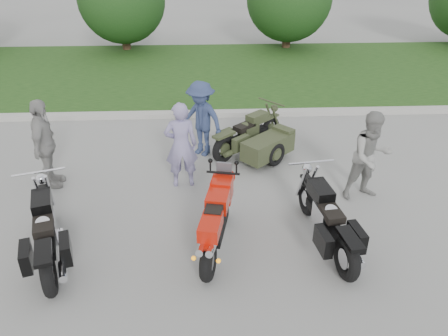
{
  "coord_description": "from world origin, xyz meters",
  "views": [
    {
      "loc": [
        0.34,
        -5.86,
        4.89
      ],
      "look_at": [
        0.68,
        1.45,
        0.8
      ],
      "focal_mm": 35.0,
      "sensor_mm": 36.0,
      "label": 1
    }
  ],
  "objects_px": {
    "cruiser_left": "(47,235)",
    "person_denim": "(201,119)",
    "cruiser_right": "(328,222)",
    "cruiser_sidecar": "(259,142)",
    "person_stripe": "(181,145)",
    "sportbike_red": "(216,220)",
    "person_grey": "(371,156)",
    "person_back": "(45,145)"
  },
  "relations": [
    {
      "from": "cruiser_left",
      "to": "person_stripe",
      "type": "height_order",
      "value": "person_stripe"
    },
    {
      "from": "person_grey",
      "to": "person_stripe",
      "type": "bearing_deg",
      "value": 158.27
    },
    {
      "from": "person_denim",
      "to": "person_back",
      "type": "distance_m",
      "value": 3.46
    },
    {
      "from": "cruiser_left",
      "to": "person_denim",
      "type": "height_order",
      "value": "person_denim"
    },
    {
      "from": "person_stripe",
      "to": "cruiser_right",
      "type": "bearing_deg",
      "value": 133.44
    },
    {
      "from": "cruiser_sidecar",
      "to": "person_back",
      "type": "relative_size",
      "value": 1.07
    },
    {
      "from": "sportbike_red",
      "to": "cruiser_right",
      "type": "distance_m",
      "value": 1.9
    },
    {
      "from": "person_stripe",
      "to": "person_denim",
      "type": "distance_m",
      "value": 1.49
    },
    {
      "from": "cruiser_left",
      "to": "person_denim",
      "type": "relative_size",
      "value": 1.35
    },
    {
      "from": "cruiser_right",
      "to": "person_denim",
      "type": "xyz_separation_m",
      "value": [
        -2.13,
        3.6,
        0.42
      ]
    },
    {
      "from": "cruiser_left",
      "to": "person_denim",
      "type": "distance_m",
      "value": 4.52
    },
    {
      "from": "cruiser_right",
      "to": "cruiser_sidecar",
      "type": "bearing_deg",
      "value": 95.65
    },
    {
      "from": "person_grey",
      "to": "person_back",
      "type": "distance_m",
      "value": 6.56
    },
    {
      "from": "cruiser_right",
      "to": "cruiser_sidecar",
      "type": "relative_size",
      "value": 1.21
    },
    {
      "from": "person_back",
      "to": "person_grey",
      "type": "bearing_deg",
      "value": -99.75
    },
    {
      "from": "cruiser_left",
      "to": "person_denim",
      "type": "bearing_deg",
      "value": 38.86
    },
    {
      "from": "cruiser_right",
      "to": "person_stripe",
      "type": "height_order",
      "value": "person_stripe"
    },
    {
      "from": "sportbike_red",
      "to": "person_back",
      "type": "height_order",
      "value": "person_back"
    },
    {
      "from": "sportbike_red",
      "to": "cruiser_right",
      "type": "height_order",
      "value": "sportbike_red"
    },
    {
      "from": "cruiser_sidecar",
      "to": "person_stripe",
      "type": "bearing_deg",
      "value": -98.68
    },
    {
      "from": "cruiser_sidecar",
      "to": "person_back",
      "type": "xyz_separation_m",
      "value": [
        -4.53,
        -1.03,
        0.54
      ]
    },
    {
      "from": "cruiser_sidecar",
      "to": "person_back",
      "type": "height_order",
      "value": "person_back"
    },
    {
      "from": "person_denim",
      "to": "sportbike_red",
      "type": "bearing_deg",
      "value": -49.32
    },
    {
      "from": "sportbike_red",
      "to": "person_denim",
      "type": "xyz_separation_m",
      "value": [
        -0.23,
        3.6,
        0.3
      ]
    },
    {
      "from": "cruiser_right",
      "to": "cruiser_sidecar",
      "type": "xyz_separation_m",
      "value": [
        -0.8,
        3.31,
        -0.07
      ]
    },
    {
      "from": "cruiser_left",
      "to": "cruiser_right",
      "type": "relative_size",
      "value": 0.99
    },
    {
      "from": "cruiser_sidecar",
      "to": "sportbike_red",
      "type": "bearing_deg",
      "value": -60.37
    },
    {
      "from": "sportbike_red",
      "to": "cruiser_left",
      "type": "height_order",
      "value": "sportbike_red"
    },
    {
      "from": "cruiser_sidecar",
      "to": "person_grey",
      "type": "relative_size",
      "value": 1.12
    },
    {
      "from": "cruiser_left",
      "to": "cruiser_sidecar",
      "type": "relative_size",
      "value": 1.2
    },
    {
      "from": "person_stripe",
      "to": "person_back",
      "type": "distance_m",
      "value": 2.79
    },
    {
      "from": "sportbike_red",
      "to": "person_grey",
      "type": "xyz_separation_m",
      "value": [
        3.08,
        1.52,
        0.31
      ]
    },
    {
      "from": "person_back",
      "to": "cruiser_sidecar",
      "type": "bearing_deg",
      "value": -80.29
    },
    {
      "from": "cruiser_left",
      "to": "cruiser_sidecar",
      "type": "bearing_deg",
      "value": 24.64
    },
    {
      "from": "person_grey",
      "to": "person_back",
      "type": "relative_size",
      "value": 0.96
    },
    {
      "from": "cruiser_sidecar",
      "to": "cruiser_right",
      "type": "bearing_deg",
      "value": -28.42
    },
    {
      "from": "person_stripe",
      "to": "person_grey",
      "type": "distance_m",
      "value": 3.79
    },
    {
      "from": "sportbike_red",
      "to": "cruiser_left",
      "type": "bearing_deg",
      "value": -165.41
    },
    {
      "from": "person_stripe",
      "to": "person_denim",
      "type": "bearing_deg",
      "value": -112.18
    },
    {
      "from": "person_stripe",
      "to": "person_denim",
      "type": "relative_size",
      "value": 1.03
    },
    {
      "from": "sportbike_red",
      "to": "cruiser_sidecar",
      "type": "relative_size",
      "value": 1.05
    },
    {
      "from": "person_stripe",
      "to": "person_denim",
      "type": "xyz_separation_m",
      "value": [
        0.41,
        1.43,
        -0.02
      ]
    }
  ]
}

